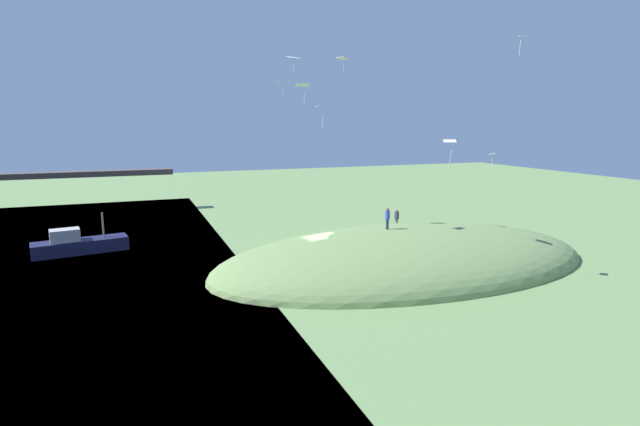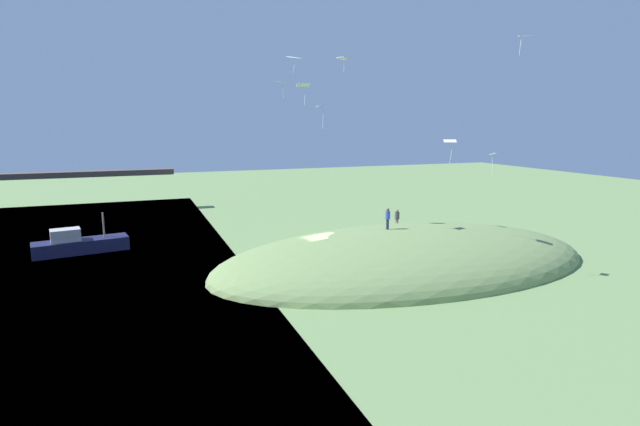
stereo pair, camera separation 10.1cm
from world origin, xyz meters
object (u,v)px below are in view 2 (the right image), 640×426
Objects in this scene: kite_0 at (294,58)px; kite_2 at (321,108)px; kite_3 at (343,59)px; boat_on_lake at (79,244)px; kite_7 at (524,37)px; person_near_shore at (397,216)px; kite_5 at (450,143)px; kite_1 at (303,86)px; kite_6 at (493,155)px; person_on_hilltop at (388,216)px; kite_4 at (280,82)px; mooring_post at (255,265)px.

kite_2 is (2.86, 1.84, -3.53)m from kite_0.
boat_on_lake is at bearing 159.35° from kite_3.
kite_7 is at bearing 138.52° from boat_on_lake.
kite_5 is (-0.58, -8.54, 7.19)m from person_near_shore.
kite_1 is at bearing 143.04° from kite_5.
kite_0 is 0.94× the size of kite_7.
kite_3 reaches higher than kite_5.
kite_1 is 0.94× the size of kite_2.
kite_3 is at bearing 149.59° from boat_on_lake.
kite_0 is at bearing -147.24° from kite_2.
person_near_shore is 1.60× the size of kite_3.
kite_3 is 0.77× the size of kite_6.
kite_4 is at bearing -76.84° from person_on_hilltop.
kite_0 reaches higher than kite_4.
kite_4 is 0.98× the size of kite_6.
kite_0 reaches higher than person_near_shore.
boat_on_lake reaches higher than mooring_post.
mooring_post is (-5.06, -3.29, -13.47)m from kite_1.
kite_6 is at bearing -35.46° from kite_0.
person_on_hilltop is at bearing -63.61° from kite_3.
kite_6 is at bearing -48.98° from kite_2.
kite_1 reaches higher than kite_6.
kite_2 is (19.29, -7.70, 11.42)m from boat_on_lake.
kite_0 is 4.90m from kite_2.
person_on_hilltop is 15.65m from kite_7.
kite_0 is at bearing -96.63° from kite_4.
kite_7 is (6.55, -6.18, 12.80)m from person_on_hilltop.
person_near_shore is 15.28m from kite_1.
kite_1 is at bearing -64.10° from person_on_hilltop.
kite_1 is 2.25m from kite_2.
kite_2 is at bearing 172.47° from kite_3.
kite_1 is at bearing 86.08° from person_near_shore.
kite_0 is at bearing -160.74° from kite_3.
kite_3 is (-6.71, -2.24, 13.72)m from person_near_shore.
boat_on_lake is 6.92× the size of kite_3.
kite_5 is 3.86m from kite_6.
boat_on_lake is 4.52× the size of kite_1.
kite_1 reaches higher than kite_2.
person_near_shore is 1.24× the size of kite_6.
mooring_post is at bearing 95.06° from person_near_shore.
kite_6 is (7.12, -9.96, -7.28)m from kite_3.
kite_2 is 5.35m from kite_4.
person_near_shore is 11.18m from kite_5.
kite_5 is (10.01, -10.90, -4.92)m from kite_4.
kite_5 is (4.02, -2.06, 5.70)m from person_on_hilltop.
person_on_hilltop is at bearing -8.86° from mooring_post.
person_near_shore is 1.26× the size of kite_4.
boat_on_lake is 31.90m from kite_5.
person_on_hilltop reaches higher than mooring_post.
kite_6 is (11.01, -14.55, -5.68)m from kite_4.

